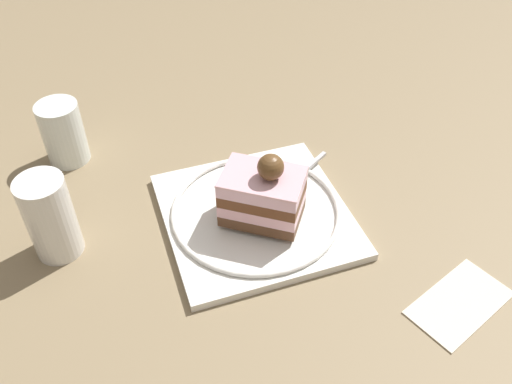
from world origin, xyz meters
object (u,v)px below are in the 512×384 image
object	(u,v)px
dessert_plate	(256,214)
cake_slice	(263,194)
drink_glass_near	(64,136)
fork	(298,176)
folded_napkin	(460,302)
drink_glass_far	(51,220)

from	to	relation	value
dessert_plate	cake_slice	world-z (taller)	cake_slice
drink_glass_near	fork	bearing A→B (deg)	50.66
drink_glass_near	dessert_plate	bearing A→B (deg)	37.03
cake_slice	drink_glass_near	bearing A→B (deg)	-144.55
fork	folded_napkin	xyz separation A→B (m)	(0.27, 0.06, -0.02)
drink_glass_near	folded_napkin	xyz separation A→B (m)	(0.49, 0.33, -0.04)
drink_glass_near	drink_glass_far	bearing A→B (deg)	-18.07
dessert_plate	fork	bearing A→B (deg)	108.32
fork	folded_napkin	size ratio (longest dim) A/B	0.95
dessert_plate	folded_napkin	size ratio (longest dim) A/B	2.20
drink_glass_far	folded_napkin	world-z (taller)	drink_glass_far
cake_slice	folded_napkin	bearing A→B (deg)	32.72
cake_slice	drink_glass_far	world-z (taller)	cake_slice
drink_glass_near	folded_napkin	world-z (taller)	drink_glass_near
dessert_plate	folded_napkin	bearing A→B (deg)	31.08
cake_slice	drink_glass_far	size ratio (longest dim) A/B	1.06
fork	drink_glass_near	bearing A→B (deg)	-129.34
drink_glass_near	drink_glass_far	distance (m)	0.19
dessert_plate	cake_slice	bearing A→B (deg)	4.05
cake_slice	drink_glass_near	world-z (taller)	cake_slice
fork	drink_glass_far	distance (m)	0.33
dessert_plate	drink_glass_far	bearing A→B (deg)	-106.24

